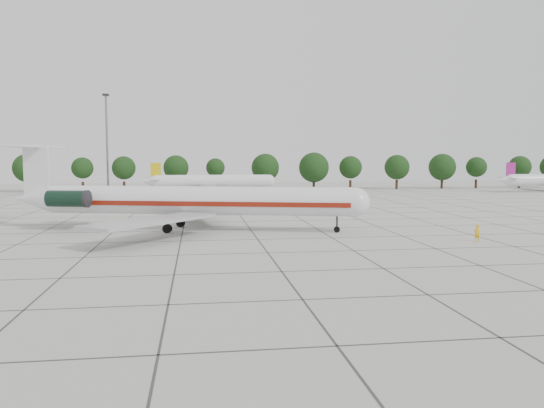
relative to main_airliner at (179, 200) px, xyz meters
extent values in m
plane|color=#BBBAB3|center=(8.41, -8.65, -3.58)|extent=(260.00, 260.00, 0.00)
cube|color=#383838|center=(8.41, 6.35, -3.57)|extent=(170.00, 170.00, 0.02)
cylinder|color=silver|center=(2.32, -0.62, -0.03)|extent=(36.12, 12.60, 3.34)
sphere|color=silver|center=(19.95, -5.30, -0.03)|extent=(3.34, 3.34, 3.34)
cone|color=silver|center=(-17.76, 4.72, -0.03)|extent=(5.76, 4.53, 3.34)
cube|color=maroon|center=(2.76, 1.02, -0.29)|extent=(34.30, 9.17, 0.56)
cube|color=maroon|center=(1.89, -2.25, -0.29)|extent=(34.30, 9.17, 0.56)
cube|color=#B7BABC|center=(2.22, 8.85, -1.40)|extent=(7.26, 15.79, 0.30)
cube|color=#B7BABC|center=(-2.47, -8.78, -1.40)|extent=(13.32, 14.66, 0.30)
cube|color=black|center=(-11.30, 5.36, 0.27)|extent=(2.49, 1.85, 0.25)
cylinder|color=black|center=(-11.11, 6.05, 0.27)|extent=(5.20, 3.11, 1.93)
cube|color=black|center=(-12.47, 0.95, 0.27)|extent=(2.49, 1.85, 0.25)
cylinder|color=black|center=(-12.65, 0.27, 0.27)|extent=(5.20, 3.11, 1.93)
cube|color=silver|center=(-17.27, 4.59, 3.51)|extent=(3.21, 1.11, 6.08)
cube|color=silver|center=(-17.95, 4.77, 6.35)|extent=(6.06, 12.53, 0.22)
cylinder|color=black|center=(17.99, -4.78, -2.62)|extent=(0.25, 0.25, 1.93)
cylinder|color=black|center=(17.99, -4.78, -3.22)|extent=(0.76, 0.46, 0.71)
cylinder|color=black|center=(0.06, 2.71, -2.26)|extent=(0.30, 0.30, 1.82)
cylinder|color=black|center=(0.06, 2.71, -3.07)|extent=(1.14, 0.85, 1.01)
cylinder|color=black|center=(-1.29, -2.38, -2.26)|extent=(0.30, 0.30, 1.82)
cylinder|color=black|center=(-1.29, -2.38, -3.07)|extent=(1.14, 0.85, 1.01)
imported|color=#ECB20D|center=(30.56, -13.08, -2.70)|extent=(0.69, 0.50, 1.76)
cylinder|color=silver|center=(5.87, 64.71, -0.58)|extent=(27.20, 3.00, 3.00)
cube|color=#B7BABC|center=(4.87, 64.71, -1.78)|extent=(3.50, 27.20, 0.25)
cube|color=#C2B10B|center=(-7.57, 64.71, 2.02)|extent=(2.40, 0.25, 3.60)
cylinder|color=black|center=(4.87, 66.91, -3.18)|extent=(0.80, 0.45, 0.80)
cylinder|color=black|center=(4.87, 62.51, -3.18)|extent=(0.80, 0.45, 0.80)
cube|color=#941B77|center=(79.86, 59.48, 2.02)|extent=(2.40, 0.25, 3.60)
cylinder|color=#332114|center=(-39.85, 76.35, -2.33)|extent=(0.70, 0.70, 2.50)
sphere|color=black|center=(-39.85, 76.35, 2.42)|extent=(7.15, 7.15, 7.15)
cylinder|color=#332114|center=(-26.66, 76.35, -2.33)|extent=(0.70, 0.70, 2.50)
sphere|color=black|center=(-26.66, 76.35, 2.42)|extent=(5.43, 5.43, 5.43)
cylinder|color=#332114|center=(-16.47, 76.35, -2.33)|extent=(0.70, 0.70, 2.50)
sphere|color=black|center=(-16.47, 76.35, 2.42)|extent=(5.99, 5.99, 5.99)
cylinder|color=#332114|center=(-3.28, 76.35, -2.33)|extent=(0.70, 0.70, 2.50)
sphere|color=black|center=(-3.28, 76.35, 2.42)|extent=(6.50, 6.50, 6.50)
cylinder|color=#332114|center=(6.91, 76.35, -2.33)|extent=(0.70, 0.70, 2.50)
sphere|color=black|center=(6.91, 76.35, 2.42)|extent=(4.93, 4.93, 4.93)
cylinder|color=#332114|center=(20.10, 76.35, -2.33)|extent=(0.70, 0.70, 2.50)
sphere|color=black|center=(20.10, 76.35, 2.42)|extent=(7.40, 7.40, 7.40)
cylinder|color=#332114|center=(33.29, 76.35, -2.33)|extent=(0.70, 0.70, 2.50)
sphere|color=black|center=(33.29, 76.35, 2.42)|extent=(8.08, 8.08, 8.08)
cylinder|color=#332114|center=(43.48, 76.35, -2.33)|extent=(0.70, 0.70, 2.50)
sphere|color=black|center=(43.48, 76.35, 2.42)|extent=(6.17, 6.17, 6.17)
cylinder|color=#332114|center=(56.67, 76.35, -2.33)|extent=(0.70, 0.70, 2.50)
sphere|color=black|center=(56.67, 76.35, 2.42)|extent=(6.82, 6.82, 6.82)
cylinder|color=#332114|center=(69.86, 76.35, -2.33)|extent=(0.70, 0.70, 2.50)
sphere|color=black|center=(69.86, 76.35, 2.42)|extent=(7.44, 7.44, 7.44)
cylinder|color=#332114|center=(80.05, 76.35, -2.33)|extent=(0.70, 0.70, 2.50)
sphere|color=black|center=(80.05, 76.35, 2.42)|extent=(5.66, 5.66, 5.66)
cylinder|color=#332114|center=(93.24, 76.35, -2.33)|extent=(0.70, 0.70, 2.50)
sphere|color=black|center=(93.24, 76.35, 2.42)|extent=(6.25, 6.25, 6.25)
cylinder|color=slate|center=(-21.59, 83.35, 8.92)|extent=(0.56, 0.56, 25.00)
cube|color=black|center=(-21.59, 83.35, 21.62)|extent=(1.60, 1.60, 0.50)
camera|label=1|loc=(2.19, -63.47, 4.97)|focal=35.00mm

